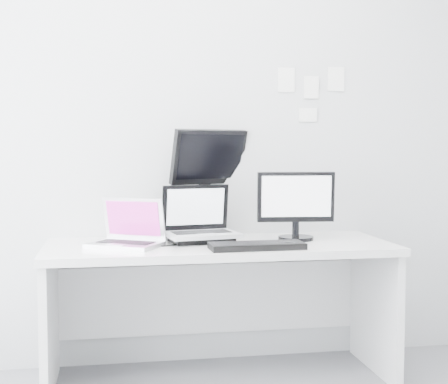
% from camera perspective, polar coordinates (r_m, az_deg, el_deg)
% --- Properties ---
extents(back_wall, '(3.60, 0.00, 3.60)m').
position_cam_1_polar(back_wall, '(3.69, -1.30, 5.82)').
color(back_wall, '#BABDBF').
rests_on(back_wall, ground).
extents(desk, '(1.80, 0.70, 0.73)m').
position_cam_1_polar(desk, '(3.46, -0.39, -10.54)').
color(desk, silver).
rests_on(desk, ground).
extents(macbook, '(0.43, 0.39, 0.26)m').
position_cam_1_polar(macbook, '(3.28, -8.79, -2.60)').
color(macbook, silver).
rests_on(macbook, desk).
extents(speaker, '(0.11, 0.11, 0.20)m').
position_cam_1_polar(speaker, '(3.63, -4.72, -2.38)').
color(speaker, black).
rests_on(speaker, desk).
extents(dell_laptop, '(0.41, 0.35, 0.31)m').
position_cam_1_polar(dell_laptop, '(3.40, -1.95, -1.88)').
color(dell_laptop, '#AEB0B5').
rests_on(dell_laptop, desk).
extents(rear_monitor, '(0.48, 0.33, 0.62)m').
position_cam_1_polar(rear_monitor, '(3.65, -1.50, 0.96)').
color(rear_monitor, black).
rests_on(rear_monitor, desk).
extents(samsung_monitor, '(0.43, 0.23, 0.38)m').
position_cam_1_polar(samsung_monitor, '(3.51, 6.38, -1.12)').
color(samsung_monitor, black).
rests_on(samsung_monitor, desk).
extents(keyboard, '(0.47, 0.18, 0.03)m').
position_cam_1_polar(keyboard, '(3.20, 2.92, -4.77)').
color(keyboard, black).
rests_on(keyboard, desk).
extents(mouse, '(0.12, 0.09, 0.04)m').
position_cam_1_polar(mouse, '(3.23, 5.67, -4.64)').
color(mouse, black).
rests_on(mouse, desk).
extents(wall_note_0, '(0.10, 0.00, 0.14)m').
position_cam_1_polar(wall_note_0, '(3.80, 5.53, 9.83)').
color(wall_note_0, white).
rests_on(wall_note_0, back_wall).
extents(wall_note_1, '(0.09, 0.00, 0.13)m').
position_cam_1_polar(wall_note_1, '(3.84, 7.71, 9.15)').
color(wall_note_1, white).
rests_on(wall_note_1, back_wall).
extents(wall_note_2, '(0.10, 0.00, 0.14)m').
position_cam_1_polar(wall_note_2, '(3.89, 9.86, 9.80)').
color(wall_note_2, white).
rests_on(wall_note_2, back_wall).
extents(wall_note_3, '(0.11, 0.00, 0.08)m').
position_cam_1_polar(wall_note_3, '(3.82, 7.40, 6.78)').
color(wall_note_3, white).
rests_on(wall_note_3, back_wall).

